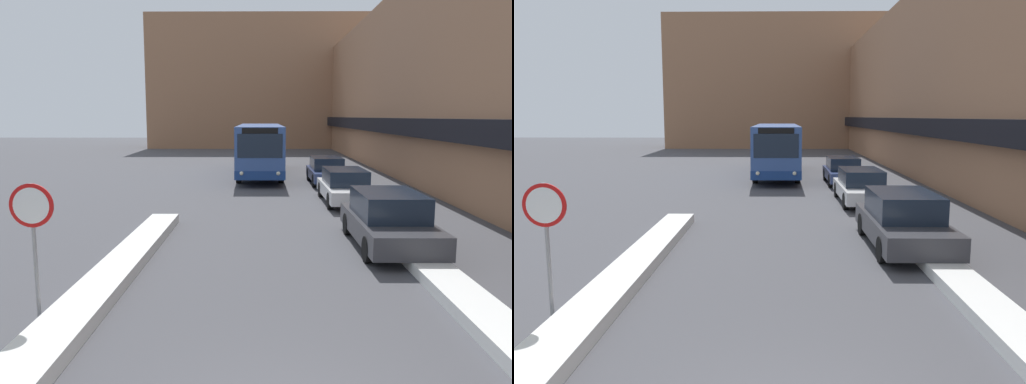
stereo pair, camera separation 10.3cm
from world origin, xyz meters
TOP-DOWN VIEW (x-y plane):
  - building_row_right at (9.98, 24.00)m, footprint 5.50×60.00m
  - building_backdrop_far at (0.00, 54.75)m, footprint 26.00×8.00m
  - snow_bank_left at (-3.60, 5.35)m, footprint 0.90×13.27m
  - snow_bank_right at (3.60, 5.63)m, footprint 0.90×8.81m
  - city_bus at (-0.38, 25.75)m, footprint 2.58×12.01m
  - parked_car_front at (3.20, 8.74)m, footprint 1.94×4.77m
  - parked_car_middle at (3.20, 15.92)m, footprint 1.86×4.85m
  - parked_car_back at (3.20, 21.93)m, footprint 1.81×4.65m
  - stop_sign at (-4.24, 3.52)m, footprint 0.76×0.08m

SIDE VIEW (x-z plane):
  - snow_bank_right at x=3.60m, z-range 0.00..0.26m
  - snow_bank_left at x=-3.60m, z-range 0.00..0.28m
  - parked_car_middle at x=3.20m, z-range 0.01..1.43m
  - parked_car_back at x=3.20m, z-range 0.01..1.44m
  - parked_car_front at x=3.20m, z-range 0.00..1.54m
  - city_bus at x=-0.38m, z-range 0.14..3.21m
  - stop_sign at x=-4.24m, z-range 0.56..3.04m
  - building_row_right at x=9.98m, z-range -0.02..10.97m
  - building_backdrop_far at x=0.00m, z-range 0.00..14.70m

